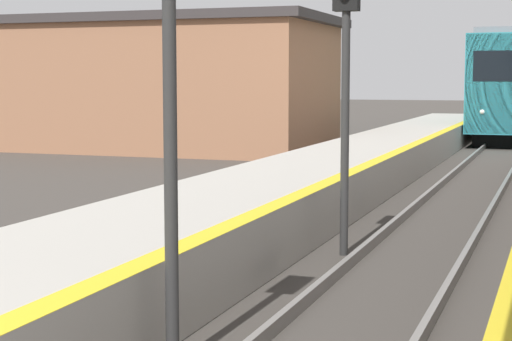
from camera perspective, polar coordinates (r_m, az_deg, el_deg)
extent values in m
cube|color=#E54C19|center=(31.67, 16.33, 5.56)|extent=(2.81, 0.16, 3.55)
cube|color=black|center=(31.61, 16.36, 6.71)|extent=(2.29, 0.06, 1.09)
sphere|color=white|center=(31.69, 14.84, 3.80)|extent=(0.18, 0.18, 0.18)
cylinder|color=#2D2D2D|center=(7.43, -5.71, -0.11)|extent=(0.12, 0.12, 3.50)
cylinder|color=#2D2D2D|center=(12.32, 5.95, 2.37)|extent=(0.12, 0.12, 3.50)
cube|color=#9E6B4C|center=(31.76, -8.15, 5.47)|extent=(13.95, 6.45, 4.42)
cube|color=#383333|center=(31.82, -8.22, 9.72)|extent=(14.64, 6.77, 0.30)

